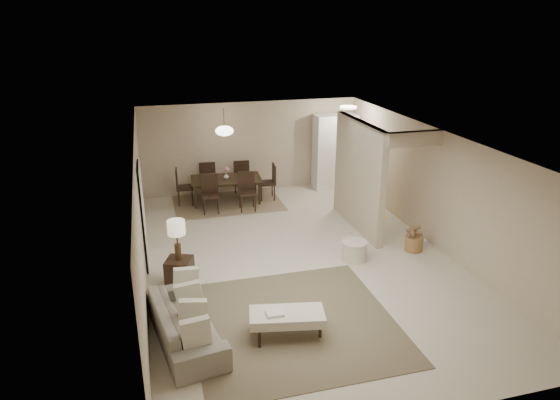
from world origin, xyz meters
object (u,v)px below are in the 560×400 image
object	(u,v)px
pantry_cabinet	(335,151)
round_pouf	(354,251)
ottoman_bench	(287,317)
wicker_basket	(414,243)
dining_table	(227,190)
side_table	(180,271)
sofa	(185,323)

from	to	relation	value
pantry_cabinet	round_pouf	xyz separation A→B (m)	(-1.27, -4.49, -0.85)
ottoman_bench	pantry_cabinet	bearing A→B (deg)	74.43
pantry_cabinet	wicker_basket	distance (m)	4.50
round_pouf	dining_table	distance (m)	4.48
round_pouf	wicker_basket	bearing A→B (deg)	3.42
pantry_cabinet	side_table	bearing A→B (deg)	-136.27
wicker_basket	dining_table	world-z (taller)	dining_table
round_pouf	dining_table	bearing A→B (deg)	115.53
ottoman_bench	wicker_basket	size ratio (longest dim) A/B	3.26
ottoman_bench	side_table	size ratio (longest dim) A/B	2.45
pantry_cabinet	wicker_basket	bearing A→B (deg)	-88.47
round_pouf	wicker_basket	size ratio (longest dim) A/B	1.37
dining_table	round_pouf	bearing A→B (deg)	-60.00
sofa	ottoman_bench	distance (m)	1.54
pantry_cabinet	wicker_basket	world-z (taller)	pantry_cabinet
ottoman_bench	wicker_basket	xyz separation A→B (m)	(3.40, 2.19, -0.17)
pantry_cabinet	sofa	world-z (taller)	pantry_cabinet
side_table	round_pouf	size ratio (longest dim) A/B	0.97
sofa	round_pouf	bearing A→B (deg)	-71.98
sofa	dining_table	bearing A→B (deg)	-24.43
wicker_basket	ottoman_bench	bearing A→B (deg)	-147.21
ottoman_bench	round_pouf	world-z (taller)	ottoman_bench
pantry_cabinet	dining_table	distance (m)	3.31
side_table	wicker_basket	distance (m)	4.87
round_pouf	dining_table	size ratio (longest dim) A/B	0.28
sofa	wicker_basket	xyz separation A→B (m)	(4.92, 1.89, -0.14)
pantry_cabinet	side_table	distance (m)	6.62
wicker_basket	side_table	bearing A→B (deg)	-178.38
round_pouf	wicker_basket	xyz separation A→B (m)	(1.39, 0.08, -0.04)
side_table	round_pouf	distance (m)	3.48
sofa	wicker_basket	world-z (taller)	sofa
ottoman_bench	side_table	distance (m)	2.52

